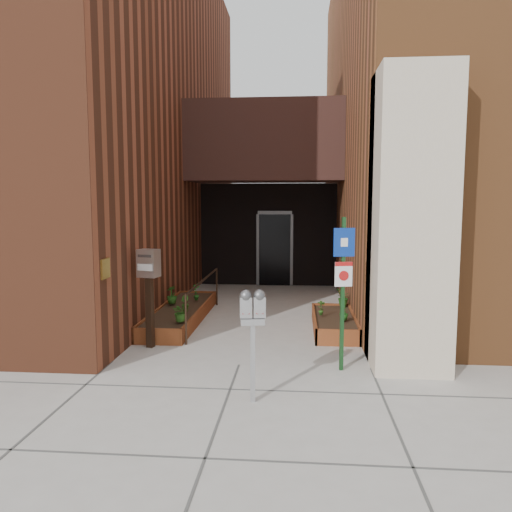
# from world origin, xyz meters

# --- Properties ---
(ground) EXTENTS (80.00, 80.00, 0.00)m
(ground) POSITION_xyz_m (0.00, 0.00, 0.00)
(ground) COLOR #9E9991
(ground) RESTS_ON ground
(architecture) EXTENTS (20.00, 14.60, 10.00)m
(architecture) POSITION_xyz_m (-0.18, 6.89, 4.98)
(architecture) COLOR brown
(architecture) RESTS_ON ground
(planter_left) EXTENTS (0.90, 3.60, 0.30)m
(planter_left) POSITION_xyz_m (-1.55, 2.70, 0.13)
(planter_left) COLOR brown
(planter_left) RESTS_ON ground
(planter_right) EXTENTS (0.80, 2.20, 0.30)m
(planter_right) POSITION_xyz_m (1.60, 2.20, 0.13)
(planter_right) COLOR brown
(planter_right) RESTS_ON ground
(handrail) EXTENTS (0.04, 3.34, 0.90)m
(handrail) POSITION_xyz_m (-1.05, 2.65, 0.75)
(handrail) COLOR black
(handrail) RESTS_ON ground
(parking_meter) EXTENTS (0.33, 0.17, 1.43)m
(parking_meter) POSITION_xyz_m (0.34, -1.37, 1.11)
(parking_meter) COLOR #9F9FA2
(parking_meter) RESTS_ON ground
(sign_post) EXTENTS (0.31, 0.10, 2.28)m
(sign_post) POSITION_xyz_m (1.55, -0.11, 1.40)
(sign_post) COLOR #153B19
(sign_post) RESTS_ON ground
(payment_dropbox) EXTENTS (0.38, 0.32, 1.69)m
(payment_dropbox) POSITION_xyz_m (-1.63, 0.80, 1.22)
(payment_dropbox) COLOR black
(payment_dropbox) RESTS_ON ground
(shrub_left_a) EXTENTS (0.46, 0.46, 0.36)m
(shrub_left_a) POSITION_xyz_m (-1.25, 1.46, 0.48)
(shrub_left_a) COLOR #2B5F1B
(shrub_left_a) RESTS_ON planter_left
(shrub_left_b) EXTENTS (0.26, 0.26, 0.33)m
(shrub_left_b) POSITION_xyz_m (-1.35, 2.23, 0.47)
(shrub_left_b) COLOR #2C601B
(shrub_left_b) RESTS_ON planter_left
(shrub_left_c) EXTENTS (0.30, 0.30, 0.39)m
(shrub_left_c) POSITION_xyz_m (-1.81, 2.98, 0.49)
(shrub_left_c) COLOR #245919
(shrub_left_c) RESTS_ON planter_left
(shrub_left_d) EXTENTS (0.28, 0.28, 0.38)m
(shrub_left_d) POSITION_xyz_m (-1.37, 3.41, 0.49)
(shrub_left_d) COLOR #1F5B1A
(shrub_left_d) RESTS_ON planter_left
(shrub_right_a) EXTENTS (0.17, 0.17, 0.29)m
(shrub_right_a) POSITION_xyz_m (1.75, 1.82, 0.45)
(shrub_right_a) COLOR #1B5016
(shrub_right_a) RESTS_ON planter_right
(shrub_right_b) EXTENTS (0.19, 0.19, 0.30)m
(shrub_right_b) POSITION_xyz_m (1.35, 2.17, 0.45)
(shrub_right_b) COLOR #2D611B
(shrub_right_b) RESTS_ON planter_right
(shrub_right_c) EXTENTS (0.39, 0.39, 0.35)m
(shrub_right_c) POSITION_xyz_m (1.85, 3.10, 0.48)
(shrub_right_c) COLOR #215D1A
(shrub_right_c) RESTS_ON planter_right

